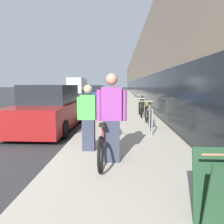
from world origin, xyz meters
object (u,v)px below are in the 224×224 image
Objects in this scene: person_bystander at (88,118)px; cruiser_bike_nearest at (148,115)px; bike_rack_hoop at (151,118)px; tandem_bicycle at (105,140)px; cruiser_bike_farthest at (142,104)px; vintage_roadster_curbside at (83,102)px; person_rider at (112,118)px; cruiser_bike_middle at (140,109)px; moving_truck at (78,86)px; parked_sedan_curbside at (52,109)px; parked_sedan_far at (95,94)px.

cruiser_bike_nearest is (1.86, 3.19, -0.42)m from person_bystander.
person_bystander is 1.90× the size of bike_rack_hoop.
cruiser_bike_farthest reaches higher than tandem_bicycle.
vintage_roadster_curbside is (-3.96, 1.63, -0.05)m from cruiser_bike_farthest.
person_rider reaches higher than bike_rack_hoop.
cruiser_bike_middle is 0.25× the size of moving_truck.
cruiser_bike_middle reaches higher than tandem_bicycle.
moving_truck reaches higher than cruiser_bike_farthest.
vintage_roadster_curbside is at bearing 104.52° from person_rider.
cruiser_bike_farthest is 6.03m from parked_sedan_curbside.
person_rider is 6.19m from cruiser_bike_middle.
person_bystander is 3.72m from cruiser_bike_nearest.
parked_sedan_far is at bearing 89.51° from parked_sedan_curbside.
cruiser_bike_nearest is at bearing 67.92° from tandem_bicycle.
person_rider is (0.17, -0.32, 0.55)m from tandem_bicycle.
tandem_bicycle is 1.37× the size of cruiser_bike_nearest.
person_bystander reaches higher than bike_rack_hoop.
person_bystander is at bearing -56.10° from parked_sedan_curbside.
person_bystander reaches higher than cruiser_bike_middle.
cruiser_bike_middle is at bearing -69.73° from parked_sedan_far.
person_rider is at bearing -100.11° from cruiser_bike_farthest.
cruiser_bike_middle is at bearing 92.67° from cruiser_bike_nearest.
tandem_bicycle is 0.66m from person_rider.
moving_truck is (-6.26, 27.62, 0.44)m from person_bystander.
tandem_bicycle is 7.93m from cruiser_bike_farthest.
person_rider is 10.05m from vintage_roadster_curbside.
bike_rack_hoop is at bearing -17.18° from parked_sedan_curbside.
cruiser_bike_nearest is at bearing -92.39° from cruiser_bike_farthest.
parked_sedan_curbside is (-3.70, -2.50, 0.27)m from cruiser_bike_middle.
parked_sedan_curbside reaches higher than parked_sedan_far.
cruiser_bike_middle reaches higher than bike_rack_hoop.
bike_rack_hoop is 5.68m from cruiser_bike_farthest.
person_rider is 1.10× the size of cruiser_bike_middle.
cruiser_bike_farthest is 4.28m from vintage_roadster_curbside.
parked_sedan_curbside is 1.18× the size of vintage_roadster_curbside.
person_rider is at bearing -61.37° from tandem_bicycle.
bike_rack_hoop is 0.21× the size of vintage_roadster_curbside.
person_bystander is 3.49m from parked_sedan_curbside.
person_bystander is (-0.43, 0.35, 0.44)m from tandem_bicycle.
tandem_bicycle is 0.38× the size of moving_truck.
tandem_bicycle is at bearing -81.68° from parked_sedan_far.
parked_sedan_curbside reaches higher than tandem_bicycle.
cruiser_bike_middle is 23.65m from moving_truck.
cruiser_bike_nearest is 0.39× the size of parked_sedan_curbside.
parked_sedan_curbside is at bearing 126.13° from tandem_bicycle.
parked_sedan_far is at bearing 107.22° from cruiser_bike_nearest.
vintage_roadster_curbside is (-3.68, 7.30, -0.16)m from bike_rack_hoop.
cruiser_bike_nearest reaches higher than cruiser_bike_middle.
parked_sedan_curbside is at bearing -145.99° from cruiser_bike_middle.
vintage_roadster_curbside reaches higher than tandem_bicycle.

